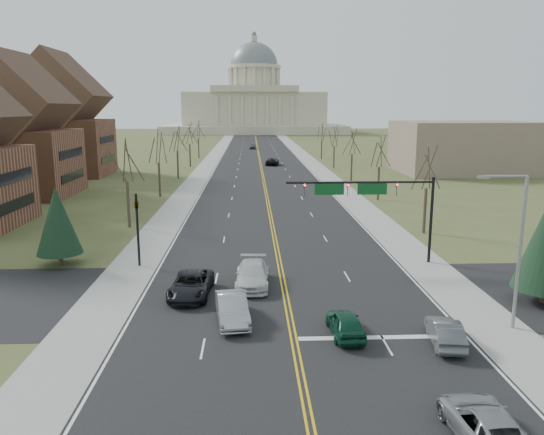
{
  "coord_description": "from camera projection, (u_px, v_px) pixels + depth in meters",
  "views": [
    {
      "loc": [
        -2.36,
        -28.59,
        12.73
      ],
      "look_at": [
        -0.44,
        18.1,
        3.0
      ],
      "focal_mm": 35.0,
      "sensor_mm": 36.0,
      "label": 1
    }
  ],
  "objects": [
    {
      "name": "road",
      "position": [
        259.0,
        157.0,
        138.26
      ],
      "size": [
        20.0,
        380.0,
        0.01
      ],
      "primitive_type": "cube",
      "color": "black",
      "rests_on": "ground"
    },
    {
      "name": "signal_left",
      "position": [
        137.0,
        222.0,
        42.65
      ],
      "size": [
        0.32,
        0.36,
        6.0
      ],
      "color": "black",
      "rests_on": "ground"
    },
    {
      "name": "tree_l_4",
      "position": [
        198.0,
        131.0,
        134.26
      ],
      "size": [
        3.96,
        3.96,
        9.0
      ],
      "color": "#32261E",
      "rests_on": "ground"
    },
    {
      "name": "car_sb_inner_second",
      "position": [
        252.0,
        275.0,
        38.37
      ],
      "size": [
        2.54,
        5.83,
        1.67
      ],
      "primitive_type": "imported",
      "rotation": [
        0.0,
        0.0,
        -0.03
      ],
      "color": "silver",
      "rests_on": "road"
    },
    {
      "name": "cross_road",
      "position": [
        286.0,
        296.0,
        36.53
      ],
      "size": [
        120.0,
        14.0,
        0.01
      ],
      "primitive_type": "cube",
      "color": "black",
      "rests_on": "ground"
    },
    {
      "name": "tree_r_1",
      "position": [
        380.0,
        153.0,
        72.99
      ],
      "size": [
        3.74,
        3.74,
        8.5
      ],
      "color": "#32261E",
      "rests_on": "ground"
    },
    {
      "name": "tree_r_2",
      "position": [
        352.0,
        143.0,
        92.55
      ],
      "size": [
        3.74,
        3.74,
        8.5
      ],
      "color": "#32261E",
      "rests_on": "ground"
    },
    {
      "name": "car_nb_outer_lead",
      "position": [
        445.0,
        332.0,
        28.93
      ],
      "size": [
        2.06,
        4.43,
        1.4
      ],
      "primitive_type": "imported",
      "rotation": [
        0.0,
        0.0,
        3.0
      ],
      "color": "#505458",
      "rests_on": "road"
    },
    {
      "name": "signal_mast",
      "position": [
        371.0,
        195.0,
        42.99
      ],
      "size": [
        12.12,
        0.44,
        7.2
      ],
      "color": "black",
      "rests_on": "ground"
    },
    {
      "name": "bldg_right_mass",
      "position": [
        462.0,
        147.0,
        105.59
      ],
      "size": [
        25.0,
        20.0,
        10.0
      ],
      "primitive_type": "cube",
      "color": "#7C6458",
      "rests_on": "ground"
    },
    {
      "name": "car_nb_outer_second",
      "position": [
        486.0,
        425.0,
        20.39
      ],
      "size": [
        2.62,
        5.37,
        1.47
      ],
      "primitive_type": "imported",
      "rotation": [
        0.0,
        0.0,
        3.18
      ],
      "color": "gray",
      "rests_on": "road"
    },
    {
      "name": "edge_line_left",
      "position": [
        222.0,
        157.0,
        137.86
      ],
      "size": [
        0.15,
        380.0,
        0.01
      ],
      "primitive_type": "cube",
      "color": "silver",
      "rests_on": "road"
    },
    {
      "name": "conifer_l",
      "position": [
        58.0,
        221.0,
        42.87
      ],
      "size": [
        3.64,
        3.64,
        6.5
      ],
      "color": "#32261E",
      "rests_on": "ground"
    },
    {
      "name": "tree_r_4",
      "position": [
        322.0,
        133.0,
        131.68
      ],
      "size": [
        3.74,
        3.74,
        8.5
      ],
      "color": "#32261E",
      "rests_on": "ground"
    },
    {
      "name": "car_sb_outer_lead",
      "position": [
        191.0,
        285.0,
        36.34
      ],
      "size": [
        2.97,
        5.82,
        1.58
      ],
      "primitive_type": "imported",
      "rotation": [
        0.0,
        0.0,
        -0.06
      ],
      "color": "black",
      "rests_on": "road"
    },
    {
      "name": "street_light",
      "position": [
        516.0,
        242.0,
        30.11
      ],
      "size": [
        2.9,
        0.25,
        9.07
      ],
      "color": "gray",
      "rests_on": "ground"
    },
    {
      "name": "car_sb_inner_lead",
      "position": [
        232.0,
        308.0,
        31.95
      ],
      "size": [
        2.38,
        5.19,
        1.65
      ],
      "primitive_type": "imported",
      "rotation": [
        0.0,
        0.0,
        0.13
      ],
      "color": "#94959B",
      "rests_on": "road"
    },
    {
      "name": "sidewalk_left",
      "position": [
        213.0,
        157.0,
        137.77
      ],
      "size": [
        4.0,
        380.0,
        0.03
      ],
      "primitive_type": "cube",
      "color": "gray",
      "rests_on": "ground"
    },
    {
      "name": "sidewalk_right",
      "position": [
        305.0,
        157.0,
        138.74
      ],
      "size": [
        4.0,
        380.0,
        0.03
      ],
      "primitive_type": "cube",
      "color": "gray",
      "rests_on": "ground"
    },
    {
      "name": "car_far_nb",
      "position": [
        272.0,
        161.0,
        119.14
      ],
      "size": [
        3.42,
        6.19,
        1.64
      ],
      "primitive_type": "imported",
      "rotation": [
        0.0,
        0.0,
        3.02
      ],
      "color": "black",
      "rests_on": "road"
    },
    {
      "name": "car_nb_inner_lead",
      "position": [
        345.0,
        323.0,
        30.02
      ],
      "size": [
        1.87,
        4.29,
        1.44
      ],
      "primitive_type": "imported",
      "rotation": [
        0.0,
        0.0,
        3.18
      ],
      "color": "#0E3D2A",
      "rests_on": "road"
    },
    {
      "name": "edge_line_right",
      "position": [
        297.0,
        157.0,
        138.65
      ],
      "size": [
        0.15,
        380.0,
        0.01
      ],
      "primitive_type": "cube",
      "color": "silver",
      "rests_on": "road"
    },
    {
      "name": "stop_bar",
      "position": [
        382.0,
        337.0,
        29.88
      ],
      "size": [
        9.5,
        0.5,
        0.01
      ],
      "primitive_type": "cube",
      "color": "silver",
      "rests_on": "road"
    },
    {
      "name": "tree_l_3",
      "position": [
        189.0,
        135.0,
        114.7
      ],
      "size": [
        3.96,
        3.96,
        9.0
      ],
      "color": "#32261E",
      "rests_on": "ground"
    },
    {
      "name": "capitol",
      "position": [
        254.0,
        104.0,
        272.22
      ],
      "size": [
        90.0,
        60.0,
        50.0
      ],
      "color": "beige",
      "rests_on": "ground"
    },
    {
      "name": "tree_l_0",
      "position": [
        126.0,
        163.0,
        56.01
      ],
      "size": [
        3.96,
        3.96,
        9.0
      ],
      "color": "#32261E",
      "rests_on": "ground"
    },
    {
      "name": "car_far_sb",
      "position": [
        253.0,
        146.0,
        165.52
      ],
      "size": [
        2.03,
        4.87,
        1.65
      ],
      "primitive_type": "imported",
      "rotation": [
        0.0,
        0.0,
        0.02
      ],
      "color": "#505358",
      "rests_on": "road"
    },
    {
      "name": "ground",
      "position": [
        292.0,
        332.0,
        30.66
      ],
      "size": [
        600.0,
        600.0,
        0.0
      ],
      "primitive_type": "plane",
      "color": "#494D26",
      "rests_on": "ground"
    },
    {
      "name": "tree_l_2",
      "position": [
        177.0,
        140.0,
        95.14
      ],
      "size": [
        3.96,
        3.96,
        9.0
      ],
      "color": "#32261E",
      "rests_on": "ground"
    },
    {
      "name": "tree_l_1",
      "position": [
        158.0,
        149.0,
        75.57
      ],
      "size": [
        3.96,
        3.96,
        9.0
      ],
      "color": "#32261E",
      "rests_on": "ground"
    },
    {
      "name": "bldg_left_far",
      "position": [
        60.0,
        125.0,
        99.57
      ],
      "size": [
        17.1,
        14.28,
        23.25
      ],
      "color": "brown",
      "rests_on": "ground"
    },
    {
      "name": "tree_r_3",
      "position": [
        334.0,
        137.0,
        112.11
      ],
      "size": [
        3.74,
        3.74,
        8.5
      ],
      "color": "#32261E",
      "rests_on": "ground"
    },
    {
      "name": "center_line",
      "position": [
        259.0,
        157.0,
        138.26
      ],
      "size": [
        0.42,
        380.0,
        0.01
      ],
      "primitive_type": "cube",
      "color": "gold",
      "rests_on": "road"
    },
    {
      "name": "tree_r_0",
      "position": [
        427.0,
        170.0,
        53.42
      ],
      "size": [
        3.74,
        3.74,
        8.5
      ],
      "color": "#32261E",
      "rests_on": "ground"
    },
    {
      "name": "bldg_left_mid",
      "position": [
        17.0,
        137.0,
        76.38
      ],
      "size": [
        15.1,
        14.28,
        20.75
      ],
      "color": "brown",
      "rests_on": "ground"
    }
  ]
}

